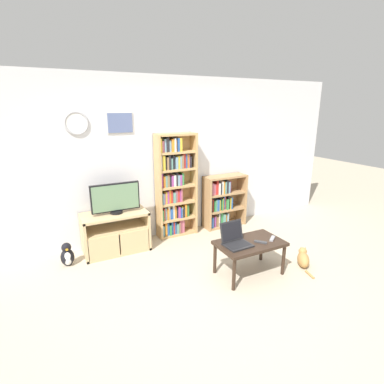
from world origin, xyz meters
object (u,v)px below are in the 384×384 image
at_px(remote_far_from_laptop, 261,242).
at_px(coffee_table, 250,246).
at_px(television, 115,198).
at_px(laptop, 235,239).
at_px(bookshelf_short, 221,201).
at_px(bookshelf_tall, 174,187).
at_px(penguin_figurine, 67,255).
at_px(remote_near_laptop, 272,238).
at_px(cat, 303,259).
at_px(tv_stand, 116,232).

bearing_deg(remote_far_from_laptop, coffee_table, -78.23).
height_order(television, laptop, television).
bearing_deg(bookshelf_short, bookshelf_tall, 178.50).
distance_m(television, penguin_figurine, 1.02).
bearing_deg(laptop, coffee_table, -12.66).
distance_m(bookshelf_tall, laptop, 1.60).
bearing_deg(coffee_table, television, 133.61).
bearing_deg(bookshelf_tall, coffee_table, -77.37).
height_order(bookshelf_tall, remote_near_laptop, bookshelf_tall).
height_order(coffee_table, remote_far_from_laptop, remote_far_from_laptop).
bearing_deg(laptop, remote_far_from_laptop, -23.22).
relative_size(coffee_table, cat, 1.81).
relative_size(bookshelf_short, laptop, 2.76).
distance_m(television, remote_far_from_laptop, 2.14).
bearing_deg(remote_far_from_laptop, bookshelf_short, -145.83).
bearing_deg(remote_near_laptop, remote_far_from_laptop, -123.18).
xyz_separation_m(bookshelf_tall, bookshelf_short, (0.92, -0.02, -0.39)).
bearing_deg(penguin_figurine, remote_far_from_laptop, -32.11).
xyz_separation_m(remote_near_laptop, remote_far_from_laptop, (-0.21, -0.01, 0.00)).
distance_m(tv_stand, remote_far_from_laptop, 2.14).
distance_m(remote_near_laptop, cat, 0.61).
height_order(bookshelf_short, coffee_table, bookshelf_short).
height_order(remote_far_from_laptop, cat, remote_far_from_laptop).
xyz_separation_m(laptop, penguin_figurine, (-1.89, 1.27, -0.37)).
bearing_deg(bookshelf_tall, remote_near_laptop, -68.11).
relative_size(cat, penguin_figurine, 1.42).
distance_m(tv_stand, coffee_table, 2.00).
bearing_deg(bookshelf_tall, remote_far_from_laptop, -74.60).
bearing_deg(remote_far_from_laptop, bookshelf_tall, -115.10).
xyz_separation_m(television, laptop, (1.15, -1.39, -0.32)).
height_order(television, bookshelf_tall, bookshelf_tall).
relative_size(bookshelf_tall, laptop, 5.03).
xyz_separation_m(tv_stand, cat, (2.19, -1.62, -0.20)).
xyz_separation_m(television, coffee_table, (1.36, -1.43, -0.44)).
relative_size(bookshelf_tall, bookshelf_short, 1.82).
xyz_separation_m(bookshelf_short, cat, (0.24, -1.75, -0.36)).
xyz_separation_m(bookshelf_tall, penguin_figurine, (-1.75, -0.29, -0.70)).
relative_size(tv_stand, laptop, 2.80).
distance_m(laptop, penguin_figurine, 2.31).
bearing_deg(remote_near_laptop, penguin_figurine, -156.46).
distance_m(bookshelf_tall, bookshelf_short, 0.99).
bearing_deg(bookshelf_short, remote_near_laptop, -98.55).
relative_size(television, coffee_table, 0.82).
xyz_separation_m(tv_stand, bookshelf_short, (1.95, 0.14, 0.16)).
height_order(bookshelf_tall, penguin_figurine, bookshelf_tall).
relative_size(television, bookshelf_tall, 0.41).
distance_m(television, laptop, 1.84).
height_order(bookshelf_short, penguin_figurine, bookshelf_short).
height_order(bookshelf_short, laptop, bookshelf_short).
xyz_separation_m(remote_far_from_laptop, cat, (0.69, -0.10, -0.36)).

